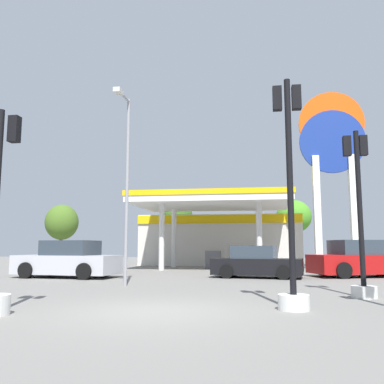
# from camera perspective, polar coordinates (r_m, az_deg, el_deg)

# --- Properties ---
(ground_plane) EXTENTS (90.00, 90.00, 0.00)m
(ground_plane) POSITION_cam_1_polar(r_m,az_deg,el_deg) (9.15, -5.72, -16.00)
(ground_plane) COLOR slate
(ground_plane) RESTS_ON ground
(gas_station) EXTENTS (11.69, 12.95, 4.50)m
(gas_station) POSITION_cam_1_polar(r_m,az_deg,el_deg) (31.38, 3.90, -6.02)
(gas_station) COLOR beige
(gas_station) RESTS_ON ground
(station_pole_sign) EXTENTS (3.99, 0.56, 11.07)m
(station_pole_sign) POSITION_cam_1_polar(r_m,az_deg,el_deg) (27.34, 18.76, 4.74)
(station_pole_sign) COLOR white
(station_pole_sign) RESTS_ON ground
(car_0) EXTENTS (4.10, 2.24, 1.39)m
(car_0) POSITION_cam_1_polar(r_m,az_deg,el_deg) (18.81, 8.86, -9.64)
(car_0) COLOR black
(car_0) RESTS_ON ground
(car_1) EXTENTS (4.98, 3.20, 1.66)m
(car_1) POSITION_cam_1_polar(r_m,az_deg,el_deg) (20.63, 22.24, -8.65)
(car_1) COLOR black
(car_1) RESTS_ON ground
(car_2) EXTENTS (4.74, 2.50, 1.63)m
(car_2) POSITION_cam_1_polar(r_m,az_deg,el_deg) (19.52, -16.71, -9.02)
(car_2) COLOR black
(car_2) RESTS_ON ground
(traffic_signal_0) EXTENTS (0.67, 0.69, 4.58)m
(traffic_signal_0) POSITION_cam_1_polar(r_m,az_deg,el_deg) (12.27, 22.14, -5.11)
(traffic_signal_0) COLOR silver
(traffic_signal_0) RESTS_ON ground
(traffic_signal_1) EXTENTS (0.68, 0.70, 5.19)m
(traffic_signal_1) POSITION_cam_1_polar(r_m,az_deg,el_deg) (9.51, 13.43, -3.67)
(traffic_signal_1) COLOR silver
(traffic_signal_1) RESTS_ON ground
(tree_0) EXTENTS (3.25, 3.25, 5.52)m
(tree_0) POSITION_cam_1_polar(r_m,az_deg,el_deg) (43.27, -17.45, -4.00)
(tree_0) COLOR brown
(tree_0) RESTS_ON ground
(tree_1) EXTENTS (2.81, 2.81, 5.73)m
(tree_1) POSITION_cam_1_polar(r_m,az_deg,el_deg) (38.79, -2.06, -3.06)
(tree_1) COLOR brown
(tree_1) RESTS_ON ground
(tree_2) EXTENTS (3.12, 3.12, 5.55)m
(tree_2) POSITION_cam_1_polar(r_m,az_deg,el_deg) (38.65, 13.82, -3.33)
(tree_2) COLOR brown
(tree_2) RESTS_ON ground
(corner_streetlamp) EXTENTS (0.24, 1.48, 6.79)m
(corner_streetlamp) POSITION_cam_1_polar(r_m,az_deg,el_deg) (15.05, -9.10, 3.05)
(corner_streetlamp) COLOR gray
(corner_streetlamp) RESTS_ON ground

